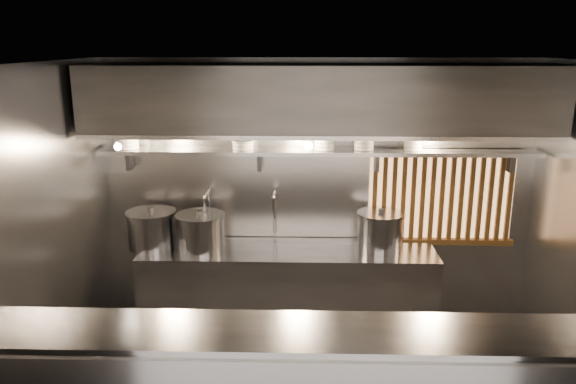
{
  "coord_description": "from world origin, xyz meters",
  "views": [
    {
      "loc": [
        -0.15,
        -4.25,
        2.95
      ],
      "look_at": [
        -0.28,
        0.55,
        1.66
      ],
      "focal_mm": 35.0,
      "sensor_mm": 36.0,
      "label": 1
    }
  ],
  "objects_px": {
    "stock_pot_right": "(380,231)",
    "pendant_bulb": "(308,146)",
    "stock_pot_left": "(152,229)",
    "heat_lamp": "(115,140)",
    "stock_pot_mid": "(201,232)"
  },
  "relations": [
    {
      "from": "stock_pot_left",
      "to": "stock_pot_right",
      "type": "height_order",
      "value": "same"
    },
    {
      "from": "heat_lamp",
      "to": "stock_pot_right",
      "type": "height_order",
      "value": "heat_lamp"
    },
    {
      "from": "pendant_bulb",
      "to": "stock_pot_right",
      "type": "distance_m",
      "value": 1.14
    },
    {
      "from": "heat_lamp",
      "to": "pendant_bulb",
      "type": "bearing_deg",
      "value": 11.0
    },
    {
      "from": "stock_pot_right",
      "to": "pendant_bulb",
      "type": "bearing_deg",
      "value": 178.25
    },
    {
      "from": "pendant_bulb",
      "to": "stock_pot_mid",
      "type": "height_order",
      "value": "pendant_bulb"
    },
    {
      "from": "heat_lamp",
      "to": "pendant_bulb",
      "type": "relative_size",
      "value": 1.87
    },
    {
      "from": "stock_pot_left",
      "to": "heat_lamp",
      "type": "bearing_deg",
      "value": -122.93
    },
    {
      "from": "stock_pot_left",
      "to": "stock_pot_mid",
      "type": "xyz_separation_m",
      "value": [
        0.52,
        -0.07,
        -0.0
      ]
    },
    {
      "from": "stock_pot_mid",
      "to": "stock_pot_right",
      "type": "bearing_deg",
      "value": 2.66
    },
    {
      "from": "pendant_bulb",
      "to": "stock_pot_right",
      "type": "height_order",
      "value": "pendant_bulb"
    },
    {
      "from": "stock_pot_mid",
      "to": "pendant_bulb",
      "type": "bearing_deg",
      "value": 5.66
    },
    {
      "from": "stock_pot_left",
      "to": "stock_pot_right",
      "type": "xyz_separation_m",
      "value": [
        2.34,
        0.02,
        0.0
      ]
    },
    {
      "from": "stock_pot_right",
      "to": "stock_pot_mid",
      "type": "bearing_deg",
      "value": -177.34
    },
    {
      "from": "stock_pot_left",
      "to": "stock_pot_right",
      "type": "bearing_deg",
      "value": 0.48
    }
  ]
}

